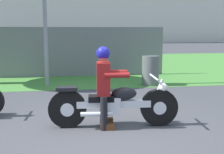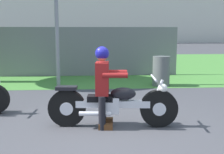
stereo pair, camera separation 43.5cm
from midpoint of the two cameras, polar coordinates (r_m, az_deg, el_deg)
The scene contains 6 objects.
ground at distance 4.83m, azimuth -3.73°, elevation -11.17°, with size 120.00×120.00×0.00m, color #424247.
grass_verge at distance 14.29m, azimuth -7.27°, elevation 2.33°, with size 60.00×12.00×0.01m, color #478438.
motorcycle_lead at distance 5.08m, azimuth -2.03°, elevation -5.42°, with size 2.27×0.66×0.89m.
rider_lead at distance 4.99m, azimuth -4.00°, elevation -0.70°, with size 0.57×0.49×1.41m.
trash_can at distance 8.99m, azimuth 6.18°, elevation 1.28°, with size 0.52×0.52×0.91m, color #595E5B.
fence_segment at distance 10.81m, azimuth -9.28°, elevation 4.90°, with size 7.00×0.06×1.80m, color slate.
Camera 1 is at (-0.61, -4.48, 1.67)m, focal length 46.54 mm.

